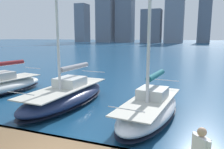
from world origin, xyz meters
name	(u,v)px	position (x,y,z in m)	size (l,w,h in m)	color
city_skyline	(178,15)	(8.68, -158.45, 19.41)	(170.92, 22.40, 51.57)	slate
sailboat_teal	(150,107)	(-1.94, -5.93, 0.64)	(3.14, 7.40, 10.31)	white
sailboat_grey	(66,95)	(3.53, -6.38, 0.70)	(3.07, 8.15, 12.00)	navy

